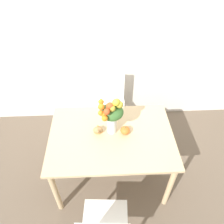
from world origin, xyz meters
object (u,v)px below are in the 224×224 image
pumpkin (125,130)px  turkey_figurine (98,129)px  dining_chair_near_window (110,103)px  flower_vase (112,114)px

pumpkin → turkey_figurine: pumpkin is taller
turkey_figurine → dining_chair_near_window: 0.88m
pumpkin → turkey_figurine: (-0.29, 0.04, 0.00)m
flower_vase → turkey_figurine: flower_vase is taller
pumpkin → dining_chair_near_window: size_ratio=0.11×
turkey_figurine → dining_chair_near_window: size_ratio=0.15×
turkey_figurine → flower_vase: bearing=-2.3°
flower_vase → turkey_figurine: 0.27m
flower_vase → pumpkin: (0.14, -0.03, -0.23)m
dining_chair_near_window → pumpkin: bearing=-75.7°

